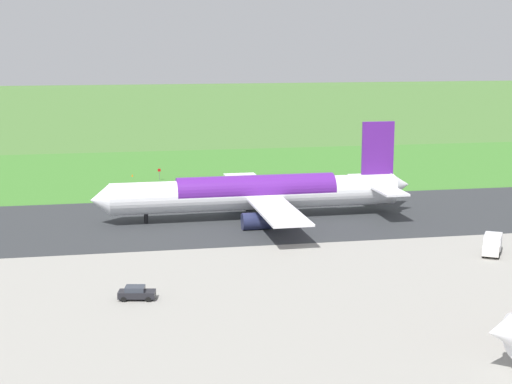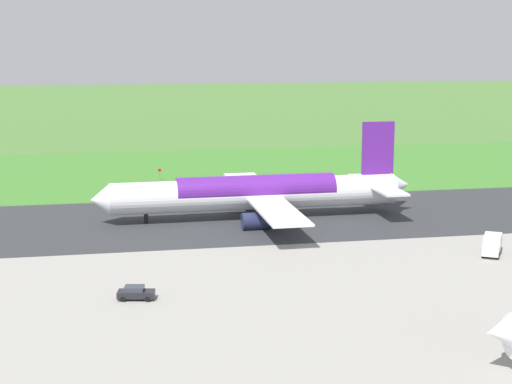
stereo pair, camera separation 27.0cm
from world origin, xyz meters
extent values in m
plane|color=#477233|center=(0.00, 0.00, 0.00)|extent=(800.00, 800.00, 0.00)
cube|color=#2D3033|center=(0.00, 0.00, 0.03)|extent=(600.00, 35.01, 0.06)
cube|color=gray|center=(0.00, 64.00, 0.03)|extent=(440.00, 110.00, 0.05)
cube|color=#3C782B|center=(0.00, -42.64, 0.02)|extent=(600.00, 80.00, 0.04)
cylinder|color=white|center=(6.39, 0.00, 4.20)|extent=(48.06, 5.79, 5.20)
cone|color=white|center=(31.89, 0.32, 4.20)|extent=(3.06, 4.98, 4.94)
cone|color=white|center=(-18.81, -0.31, 4.80)|extent=(3.55, 4.46, 4.42)
cube|color=#591E8C|center=(-14.73, -0.26, 11.30)|extent=(5.61, 0.57, 9.00)
cube|color=white|center=(-14.80, 5.24, 5.00)|extent=(4.11, 9.05, 0.36)
cube|color=white|center=(-14.66, -5.76, 5.00)|extent=(4.11, 9.05, 0.36)
cube|color=white|center=(5.26, 10.99, 3.80)|extent=(6.27, 22.07, 0.35)
cube|color=white|center=(5.53, -11.01, 3.80)|extent=(6.27, 22.07, 0.35)
cylinder|color=#23284C|center=(7.80, 7.52, 1.32)|extent=(4.53, 2.86, 2.80)
cylinder|color=#23284C|center=(7.98, -7.48, 1.32)|extent=(4.53, 2.86, 2.80)
cylinder|color=black|center=(24.63, 0.23, 1.71)|extent=(0.70, 0.70, 3.42)
cylinder|color=black|center=(3.34, 3.96, 1.71)|extent=(0.70, 0.70, 3.42)
cylinder|color=black|center=(3.44, -4.04, 1.71)|extent=(0.70, 0.70, 3.42)
cylinder|color=#591E8C|center=(6.39, 0.00, 4.72)|extent=(26.46, 5.55, 5.23)
cone|color=white|center=(-3.83, 64.13, 3.90)|extent=(2.86, 3.61, 3.59)
cube|color=black|center=(27.53, 37.98, 0.70)|extent=(4.46, 2.55, 0.75)
cube|color=#2D333D|center=(27.72, 37.94, 1.35)|extent=(2.48, 2.08, 0.55)
cylinder|color=black|center=(25.99, 37.40, 0.32)|extent=(0.67, 0.34, 0.64)
cylinder|color=black|center=(26.31, 39.08, 0.32)|extent=(0.67, 0.34, 0.64)
cylinder|color=black|center=(28.74, 36.88, 0.32)|extent=(0.67, 0.34, 0.64)
cylinder|color=black|center=(29.06, 38.55, 0.32)|extent=(0.67, 0.34, 0.64)
cube|color=silver|center=(-20.71, 29.54, 1.10)|extent=(3.03, 3.03, 1.30)
cube|color=silver|center=(-22.18, 27.16, 1.55)|extent=(3.95, 4.44, 2.20)
cylinder|color=black|center=(-21.56, 30.07, 0.45)|extent=(0.73, 0.92, 0.90)
cylinder|color=black|center=(-19.86, 29.02, 0.45)|extent=(0.73, 0.92, 0.90)
cylinder|color=black|center=(-23.34, 27.17, 0.45)|extent=(0.73, 0.92, 0.90)
cylinder|color=black|center=(-21.64, 26.12, 0.45)|extent=(0.73, 0.92, 0.90)
cylinder|color=slate|center=(19.95, -38.39, 0.99)|extent=(0.10, 0.10, 1.97)
cube|color=red|center=(19.95, -38.41, 2.27)|extent=(0.60, 0.04, 0.60)
cone|color=orange|center=(25.47, -44.38, 0.28)|extent=(0.40, 0.40, 0.55)
camera|label=1|loc=(29.87, 123.86, 29.39)|focal=54.32mm
camera|label=2|loc=(29.61, 123.91, 29.39)|focal=54.32mm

